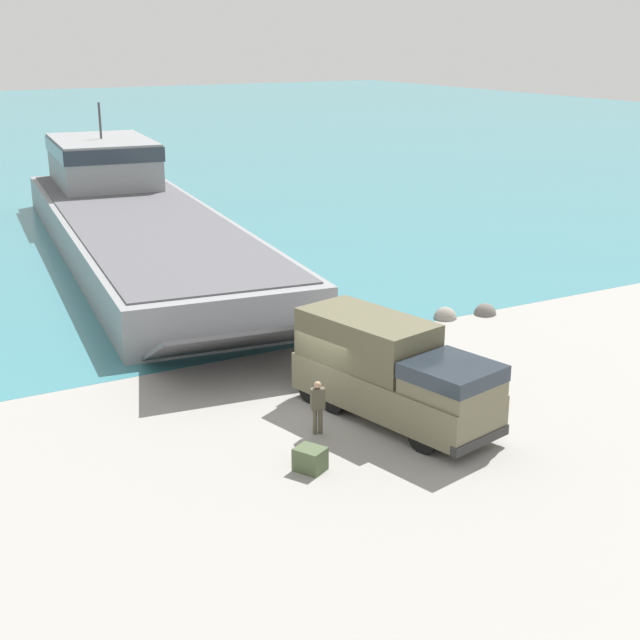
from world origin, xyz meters
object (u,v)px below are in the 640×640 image
(soldier_on_ramp, at_px, (318,404))
(mooring_bollard, at_px, (395,334))
(military_truck, at_px, (392,372))
(cargo_crate, at_px, (310,459))
(landing_craft, at_px, (131,212))

(soldier_on_ramp, height_order, mooring_bollard, soldier_on_ramp)
(military_truck, xyz_separation_m, soldier_on_ramp, (-2.68, 0.18, -0.63))
(soldier_on_ramp, relative_size, cargo_crate, 2.13)
(cargo_crate, bearing_deg, landing_craft, 81.30)
(military_truck, distance_m, mooring_bollard, 7.48)
(cargo_crate, bearing_deg, soldier_on_ramp, 55.81)
(soldier_on_ramp, relative_size, mooring_bollard, 2.09)
(landing_craft, relative_size, mooring_bollard, 47.51)
(soldier_on_ramp, bearing_deg, military_truck, -78.48)
(military_truck, relative_size, cargo_crate, 9.28)
(landing_craft, relative_size, cargo_crate, 48.37)
(soldier_on_ramp, height_order, cargo_crate, soldier_on_ramp)
(military_truck, bearing_deg, cargo_crate, -78.08)
(landing_craft, xyz_separation_m, soldier_on_ramp, (-3.36, -29.07, -0.83))
(mooring_bollard, bearing_deg, cargo_crate, -136.20)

